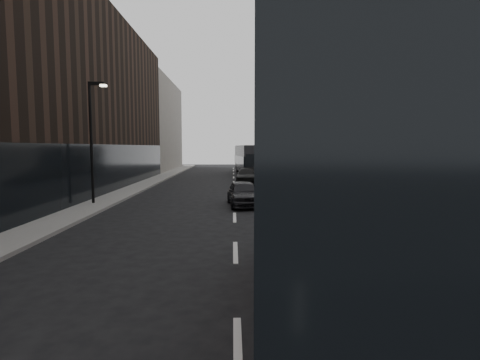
{
  "coord_description": "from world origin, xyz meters",
  "views": [
    {
      "loc": [
        -0.08,
        -3.94,
        3.42
      ],
      "look_at": [
        0.12,
        6.49,
        2.5
      ],
      "focal_mm": 28.0,
      "sensor_mm": 36.0,
      "label": 1
    }
  ],
  "objects": [
    {
      "name": "sidewalk_right",
      "position": [
        7.5,
        25.0,
        0.07
      ],
      "size": [
        3.0,
        80.0,
        0.15
      ],
      "primitive_type": "cube",
      "color": "slate",
      "rests_on": "ground"
    },
    {
      "name": "sidewalk_left",
      "position": [
        -8.0,
        25.0,
        0.07
      ],
      "size": [
        2.0,
        80.0,
        0.15
      ],
      "primitive_type": "cube",
      "color": "slate",
      "rests_on": "ground"
    },
    {
      "name": "building_modern_block",
      "position": [
        11.47,
        21.0,
        9.9
      ],
      "size": [
        5.03,
        22.0,
        20.0
      ],
      "color": "#989DA2",
      "rests_on": "ground"
    },
    {
      "name": "building_victorian",
      "position": [
        11.38,
        44.0,
        9.66
      ],
      "size": [
        6.5,
        24.0,
        21.0
      ],
      "color": "slate",
      "rests_on": "ground"
    },
    {
      "name": "building_left_mid",
      "position": [
        -11.5,
        30.0,
        7.0
      ],
      "size": [
        5.0,
        24.0,
        14.0
      ],
      "primitive_type": "cube",
      "color": "black",
      "rests_on": "ground"
    },
    {
      "name": "building_left_far",
      "position": [
        -11.5,
        52.0,
        6.5
      ],
      "size": [
        5.0,
        20.0,
        13.0
      ],
      "primitive_type": "cube",
      "color": "slate",
      "rests_on": "ground"
    },
    {
      "name": "street_lamp",
      "position": [
        -8.22,
        18.0,
        4.18
      ],
      "size": [
        1.06,
        0.22,
        7.0
      ],
      "color": "black",
      "rests_on": "sidewalk_left"
    },
    {
      "name": "red_bus",
      "position": [
        1.77,
        2.22,
        2.42
      ],
      "size": [
        3.58,
        10.98,
        4.37
      ],
      "rotation": [
        0.0,
        0.0,
        -0.1
      ],
      "color": "maroon",
      "rests_on": "ground"
    },
    {
      "name": "grey_bus",
      "position": [
        1.94,
        43.27,
        1.94
      ],
      "size": [
        3.6,
        11.41,
        3.63
      ],
      "rotation": [
        0.0,
        0.0,
        0.09
      ],
      "color": "black",
      "rests_on": "ground"
    },
    {
      "name": "car_a",
      "position": [
        0.53,
        17.73,
        0.73
      ],
      "size": [
        2.1,
        4.44,
        1.47
      ],
      "primitive_type": "imported",
      "rotation": [
        0.0,
        0.0,
        0.09
      ],
      "color": "black",
      "rests_on": "ground"
    },
    {
      "name": "car_b",
      "position": [
        3.01,
        21.0,
        0.72
      ],
      "size": [
        1.8,
        4.46,
        1.44
      ],
      "primitive_type": "imported",
      "rotation": [
        0.0,
        0.0,
        0.06
      ],
      "color": "gray",
      "rests_on": "ground"
    },
    {
      "name": "car_c",
      "position": [
        1.22,
        31.62,
        0.69
      ],
      "size": [
        2.1,
        4.82,
        1.38
      ],
      "primitive_type": "imported",
      "rotation": [
        0.0,
        0.0,
        -0.03
      ],
      "color": "black",
      "rests_on": "ground"
    }
  ]
}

